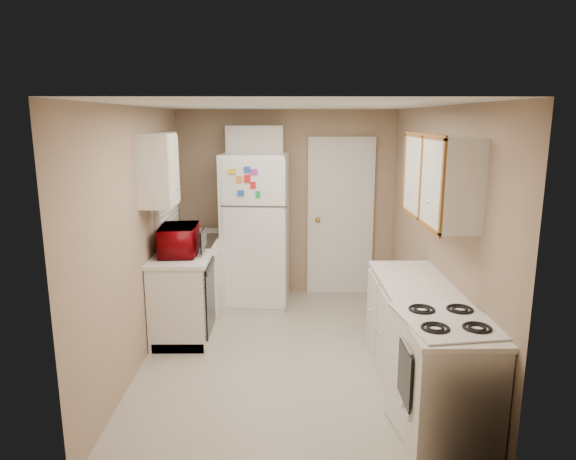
{
  "coord_description": "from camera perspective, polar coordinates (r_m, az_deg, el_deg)",
  "views": [
    {
      "loc": [
        -0.05,
        -4.71,
        2.28
      ],
      "look_at": [
        0.0,
        0.5,
        1.15
      ],
      "focal_mm": 32.0,
      "sensor_mm": 36.0,
      "label": 1
    }
  ],
  "objects": [
    {
      "name": "floor",
      "position": [
        5.24,
        0.06,
        -13.58
      ],
      "size": [
        3.8,
        3.8,
        0.0
      ],
      "primitive_type": "plane",
      "color": "beige",
      "rests_on": "ground"
    },
    {
      "name": "microwave",
      "position": [
        5.44,
        -11.99,
        -1.12
      ],
      "size": [
        0.57,
        0.34,
        0.36
      ],
      "primitive_type": "imported",
      "rotation": [
        0.0,
        0.0,
        1.64
      ],
      "color": "maroon",
      "rests_on": "left_counter"
    },
    {
      "name": "stove",
      "position": [
        3.99,
        16.93,
        -15.52
      ],
      "size": [
        0.71,
        0.83,
        0.92
      ],
      "primitive_type": "cube",
      "rotation": [
        0.0,
        0.0,
        0.13
      ],
      "color": "white",
      "rests_on": "floor"
    },
    {
      "name": "dishwasher",
      "position": [
        5.38,
        -8.71,
        -7.36
      ],
      "size": [
        0.03,
        0.58,
        0.72
      ],
      "primitive_type": "cube",
      "color": "black",
      "rests_on": "floor"
    },
    {
      "name": "wall_back",
      "position": [
        6.7,
        -0.12,
        2.96
      ],
      "size": [
        2.8,
        2.8,
        0.0
      ],
      "primitive_type": "plane",
      "color": "tan",
      "rests_on": "floor"
    },
    {
      "name": "window_blinds",
      "position": [
        5.95,
        -13.33,
        5.34
      ],
      "size": [
        0.1,
        0.98,
        1.08
      ],
      "primitive_type": "cube",
      "color": "silver",
      "rests_on": "wall_left"
    },
    {
      "name": "upper_cabinet_left",
      "position": [
        5.1,
        -14.25,
        6.45
      ],
      "size": [
        0.3,
        0.45,
        0.7
      ],
      "primitive_type": "cube",
      "color": "silver",
      "rests_on": "wall_left"
    },
    {
      "name": "refrigerator",
      "position": [
        6.38,
        -3.59,
        0.07
      ],
      "size": [
        0.84,
        0.82,
        1.88
      ],
      "primitive_type": "cube",
      "rotation": [
        0.0,
        0.0,
        -0.09
      ],
      "color": "white",
      "rests_on": "floor"
    },
    {
      "name": "upper_cabinet_right",
      "position": [
        4.44,
        16.58,
        5.5
      ],
      "size": [
        0.3,
        1.2,
        0.7
      ],
      "primitive_type": "cube",
      "color": "silver",
      "rests_on": "wall_right"
    },
    {
      "name": "wall_front",
      "position": [
        3.02,
        0.47,
        -8.81
      ],
      "size": [
        2.8,
        2.8,
        0.0
      ],
      "primitive_type": "plane",
      "color": "tan",
      "rests_on": "floor"
    },
    {
      "name": "left_counter",
      "position": [
        6.0,
        -10.66,
        -5.75
      ],
      "size": [
        0.6,
        1.8,
        0.9
      ],
      "primitive_type": "cube",
      "color": "silver",
      "rests_on": "floor"
    },
    {
      "name": "wall_left",
      "position": [
        5.02,
        -16.13,
        -0.69
      ],
      "size": [
        3.8,
        3.8,
        0.0
      ],
      "primitive_type": "plane",
      "color": "tan",
      "rests_on": "floor"
    },
    {
      "name": "right_counter",
      "position": [
        4.47,
        14.76,
        -12.37
      ],
      "size": [
        0.6,
        2.0,
        0.9
      ],
      "primitive_type": "cube",
      "color": "silver",
      "rests_on": "floor"
    },
    {
      "name": "wall_right",
      "position": [
        5.05,
        16.16,
        -0.62
      ],
      "size": [
        3.8,
        3.8,
        0.0
      ],
      "primitive_type": "plane",
      "color": "tan",
      "rests_on": "floor"
    },
    {
      "name": "soap_bottle",
      "position": [
        6.54,
        -10.23,
        0.75
      ],
      "size": [
        0.1,
        0.1,
        0.17
      ],
      "primitive_type": "imported",
      "rotation": [
        0.0,
        0.0,
        0.37
      ],
      "color": "silver",
      "rests_on": "left_counter"
    },
    {
      "name": "sink",
      "position": [
        6.03,
        -10.57,
        -1.6
      ],
      "size": [
        0.54,
        0.74,
        0.16
      ],
      "primitive_type": "cube",
      "color": "gray",
      "rests_on": "left_counter"
    },
    {
      "name": "interior_door",
      "position": [
        6.74,
        5.85,
        1.39
      ],
      "size": [
        0.86,
        0.06,
        2.08
      ],
      "primitive_type": "cube",
      "color": "white",
      "rests_on": "floor"
    },
    {
      "name": "ceiling",
      "position": [
        4.71,
        0.06,
        13.68
      ],
      "size": [
        3.8,
        3.8,
        0.0
      ],
      "primitive_type": "plane",
      "color": "white",
      "rests_on": "floor"
    },
    {
      "name": "cabinet_over_fridge",
      "position": [
        6.48,
        -3.71,
        9.74
      ],
      "size": [
        0.7,
        0.3,
        0.4
      ],
      "primitive_type": "cube",
      "color": "silver",
      "rests_on": "wall_back"
    }
  ]
}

